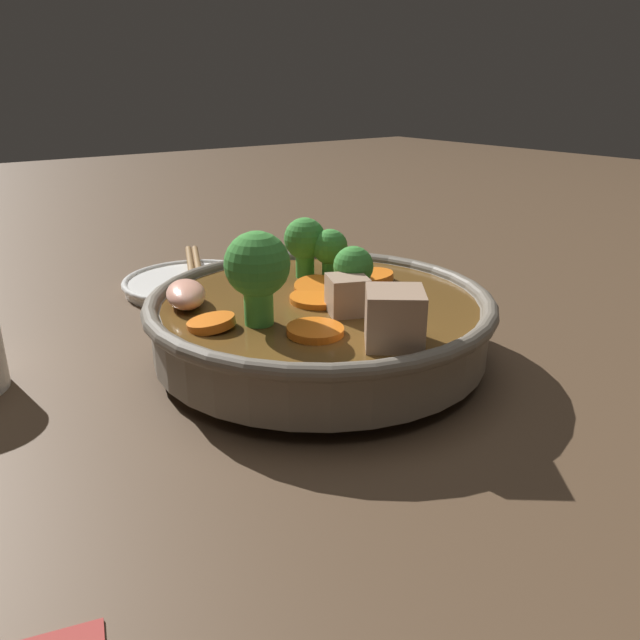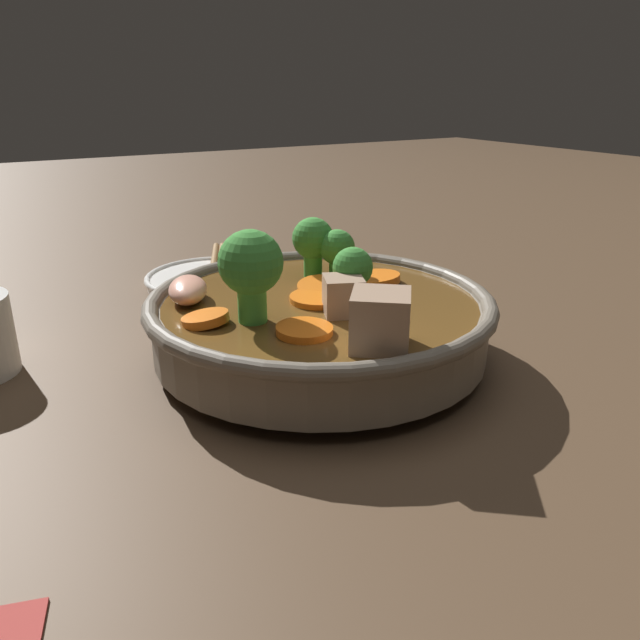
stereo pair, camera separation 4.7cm
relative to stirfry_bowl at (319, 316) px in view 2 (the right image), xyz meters
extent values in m
plane|color=#4C3826|center=(0.00, 0.00, -0.04)|extent=(3.00, 3.00, 0.00)
cylinder|color=slate|center=(0.00, 0.00, -0.03)|extent=(0.14, 0.14, 0.01)
cylinder|color=slate|center=(0.00, 0.00, -0.01)|extent=(0.25, 0.25, 0.04)
torus|color=#685F52|center=(0.00, 0.00, 0.01)|extent=(0.26, 0.26, 0.01)
cylinder|color=brown|center=(0.00, 0.00, 0.00)|extent=(0.23, 0.23, 0.02)
cylinder|color=orange|center=(0.00, 0.00, 0.01)|extent=(0.06, 0.06, 0.01)
cylinder|color=orange|center=(-0.04, -0.05, 0.01)|extent=(0.05, 0.05, 0.01)
cylinder|color=orange|center=(0.01, 0.02, 0.02)|extent=(0.05, 0.05, 0.01)
cylinder|color=orange|center=(-0.09, 0.00, 0.02)|extent=(0.05, 0.05, 0.01)
cylinder|color=orange|center=(0.06, 0.02, 0.02)|extent=(0.06, 0.06, 0.01)
cylinder|color=green|center=(0.02, -0.02, 0.02)|extent=(0.01, 0.01, 0.02)
sphere|color=#388433|center=(0.02, -0.02, 0.04)|extent=(0.03, 0.03, 0.03)
cylinder|color=green|center=(0.04, 0.04, 0.02)|extent=(0.01, 0.01, 0.02)
sphere|color=#388433|center=(0.04, 0.04, 0.04)|extent=(0.03, 0.03, 0.03)
cylinder|color=green|center=(0.03, 0.06, 0.02)|extent=(0.02, 0.02, 0.02)
sphere|color=#388433|center=(0.03, 0.06, 0.04)|extent=(0.03, 0.03, 0.03)
cylinder|color=green|center=(-0.06, -0.01, 0.03)|extent=(0.02, 0.02, 0.03)
sphere|color=#388433|center=(-0.06, -0.01, 0.05)|extent=(0.04, 0.04, 0.04)
cube|color=#9E7F66|center=(0.00, -0.03, 0.03)|extent=(0.04, 0.04, 0.03)
cube|color=#9E7F66|center=(-0.01, -0.09, 0.03)|extent=(0.05, 0.05, 0.04)
ellipsoid|color=#EA9E84|center=(-0.08, 0.05, 0.02)|extent=(0.04, 0.06, 0.02)
cylinder|color=white|center=(0.00, 0.22, -0.03)|extent=(0.14, 0.14, 0.01)
torus|color=white|center=(0.00, 0.22, -0.03)|extent=(0.14, 0.14, 0.01)
cylinder|color=olive|center=(0.01, 0.22, -0.02)|extent=(0.09, 0.19, 0.01)
cylinder|color=olive|center=(0.00, 0.22, -0.02)|extent=(0.09, 0.19, 0.01)
camera|label=1|loc=(-0.26, -0.35, 0.17)|focal=35.00mm
camera|label=2|loc=(-0.22, -0.38, 0.17)|focal=35.00mm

